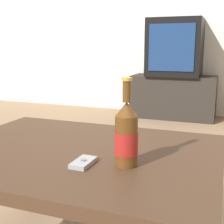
{
  "coord_description": "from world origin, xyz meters",
  "views": [
    {
      "loc": [
        0.49,
        -0.97,
        0.85
      ],
      "look_at": [
        0.05,
        0.21,
        0.58
      ],
      "focal_mm": 50.0,
      "sensor_mm": 36.0,
      "label": 1
    }
  ],
  "objects_px": {
    "beer_bottle": "(126,135)",
    "cell_phone": "(83,162)",
    "television": "(175,48)",
    "tv_stand": "(173,97)"
  },
  "relations": [
    {
      "from": "television",
      "to": "cell_phone",
      "type": "bearing_deg",
      "value": -86.16
    },
    {
      "from": "tv_stand",
      "to": "beer_bottle",
      "type": "bearing_deg",
      "value": -83.53
    },
    {
      "from": "television",
      "to": "cell_phone",
      "type": "xyz_separation_m",
      "value": [
        0.19,
        -2.87,
        -0.34
      ]
    },
    {
      "from": "tv_stand",
      "to": "cell_phone",
      "type": "xyz_separation_m",
      "value": [
        0.19,
        -2.87,
        0.24
      ]
    },
    {
      "from": "tv_stand",
      "to": "cell_phone",
      "type": "bearing_deg",
      "value": -86.17
    },
    {
      "from": "beer_bottle",
      "to": "cell_phone",
      "type": "relative_size",
      "value": 2.7
    },
    {
      "from": "tv_stand",
      "to": "television",
      "type": "xyz_separation_m",
      "value": [
        0.0,
        -0.0,
        0.58
      ]
    },
    {
      "from": "tv_stand",
      "to": "beer_bottle",
      "type": "height_order",
      "value": "beer_bottle"
    },
    {
      "from": "tv_stand",
      "to": "cell_phone",
      "type": "relative_size",
      "value": 9.54
    },
    {
      "from": "tv_stand",
      "to": "cell_phone",
      "type": "distance_m",
      "value": 2.89
    }
  ]
}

